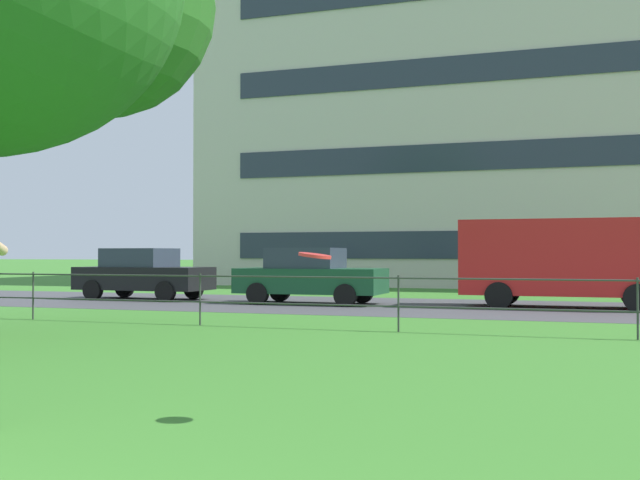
% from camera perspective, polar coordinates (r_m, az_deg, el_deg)
% --- Properties ---
extents(street_strip, '(80.00, 7.00, 0.01)m').
position_cam_1_polar(street_strip, '(20.02, 10.04, -4.95)').
color(street_strip, '#424247').
rests_on(street_strip, ground).
extents(park_fence, '(39.25, 0.04, 1.00)m').
position_cam_1_polar(park_fence, '(13.64, 5.86, -4.01)').
color(park_fence, '#333833').
rests_on(park_fence, ground).
extents(frisbee, '(0.30, 0.30, 0.06)m').
position_cam_1_polar(frisbee, '(6.22, -0.39, -1.17)').
color(frisbee, red).
extents(car_black_center, '(4.04, 1.88, 1.54)m').
position_cam_1_polar(car_black_center, '(23.68, -13.04, -2.45)').
color(car_black_center, black).
rests_on(car_black_center, ground).
extents(car_dark_green_right, '(4.01, 1.83, 1.54)m').
position_cam_1_polar(car_dark_green_right, '(21.02, -0.78, -2.67)').
color(car_dark_green_right, '#194C2D').
rests_on(car_dark_green_right, ground).
extents(panel_van_far_left, '(5.03, 2.16, 2.24)m').
position_cam_1_polar(panel_van_far_left, '(20.34, 17.71, -1.29)').
color(panel_van_far_left, red).
rests_on(panel_van_far_left, ground).
extents(apartment_building_background, '(29.03, 16.06, 17.67)m').
position_cam_1_polar(apartment_building_background, '(38.82, 16.04, 10.10)').
color(apartment_building_background, beige).
rests_on(apartment_building_background, ground).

